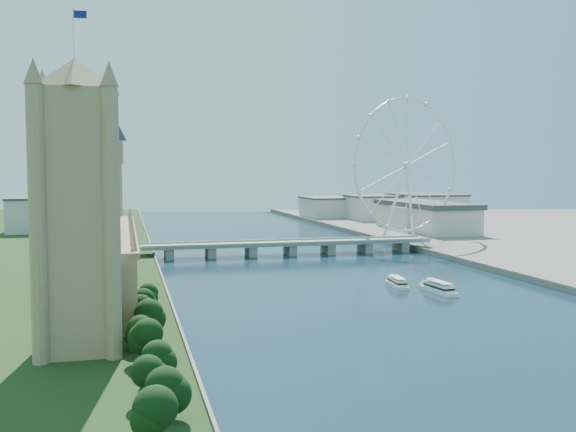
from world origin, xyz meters
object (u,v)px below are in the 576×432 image
object	(u,v)px
victoria_tower	(77,197)
tour_boat_near	(397,287)
london_eye	(407,166)
tour_boat_far	(439,293)

from	to	relation	value
victoria_tower	tour_boat_near	distance (m)	194.89
victoria_tower	london_eye	xyz separation A→B (m)	(254.98, 300.08, 13.03)
victoria_tower	tour_boat_far	size ratio (longest dim) A/B	3.78
victoria_tower	london_eye	distance (m)	393.99
tour_boat_near	victoria_tower	bearing A→B (deg)	-141.75
victoria_tower	tour_boat_near	bearing A→B (deg)	32.42
london_eye	tour_boat_near	distance (m)	232.11
tour_boat_near	tour_boat_far	world-z (taller)	tour_boat_far
victoria_tower	london_eye	size ratio (longest dim) A/B	0.90
tour_boat_far	london_eye	bearing A→B (deg)	65.64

